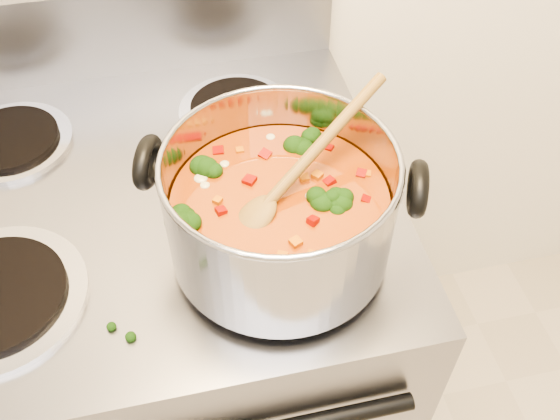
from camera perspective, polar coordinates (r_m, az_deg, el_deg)
The scene contains 4 objects.
electric_range at distance 1.33m, azimuth -9.88°, elevation -11.98°, with size 0.78×0.71×1.08m.
stockpot at distance 0.80m, azimuth 0.03°, elevation 0.01°, with size 0.35×0.29×0.18m.
wooden_spoon at distance 0.77m, azimuth 0.79°, elevation 2.78°, with size 0.24×0.17×0.11m.
cooktop_crumbs at distance 0.79m, azimuth -4.31°, elevation -10.80°, with size 0.36×0.29×0.01m.
Camera 1 is at (0.15, 0.48, 1.60)m, focal length 40.00 mm.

